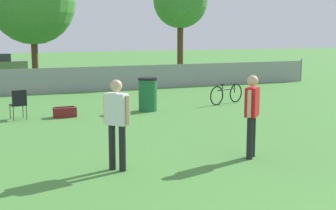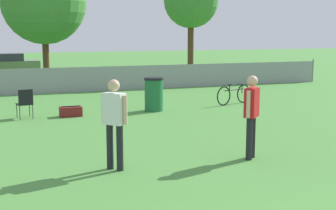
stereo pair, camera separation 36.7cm
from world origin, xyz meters
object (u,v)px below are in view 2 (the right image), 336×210
(trash_bin, at_px, (154,94))
(player_receiver_white, at_px, (114,117))
(parked_car_olive, at_px, (5,64))
(tree_far_right, at_px, (191,1))
(tree_near_pole, at_px, (44,2))
(folding_chair_sideline, at_px, (25,102))
(bicycle_sideline, at_px, (234,94))
(gear_bag_sideline, at_px, (71,111))
(player_thrower_red, at_px, (252,110))

(trash_bin, bearing_deg, player_receiver_white, -115.21)
(trash_bin, relative_size, parked_car_olive, 0.27)
(player_receiver_white, relative_size, parked_car_olive, 0.41)
(parked_car_olive, bearing_deg, tree_far_right, -46.99)
(tree_near_pole, distance_m, parked_car_olive, 7.86)
(tree_near_pole, xyz_separation_m, trash_bin, (2.44, -9.59, -3.51))
(folding_chair_sideline, bearing_deg, trash_bin, 170.17)
(player_receiver_white, xyz_separation_m, folding_chair_sideline, (-1.23, 6.17, -0.50))
(bicycle_sideline, height_order, gear_bag_sideline, bicycle_sideline)
(tree_far_right, height_order, bicycle_sideline, tree_far_right)
(trash_bin, xyz_separation_m, gear_bag_sideline, (-2.78, -0.07, -0.41))
(player_thrower_red, height_order, trash_bin, player_thrower_red)
(tree_far_right, distance_m, parked_car_olive, 12.72)
(trash_bin, distance_m, gear_bag_sideline, 2.81)
(player_thrower_red, bearing_deg, trash_bin, 45.86)
(player_thrower_red, distance_m, trash_bin, 6.41)
(player_thrower_red, bearing_deg, bicycle_sideline, 20.47)
(tree_far_right, bearing_deg, trash_bin, -120.56)
(trash_bin, bearing_deg, tree_far_right, 59.44)
(player_thrower_red, height_order, parked_car_olive, player_thrower_red)
(folding_chair_sideline, height_order, trash_bin, trash_bin)
(player_receiver_white, distance_m, parked_car_olive, 22.64)
(player_thrower_red, relative_size, gear_bag_sideline, 2.57)
(folding_chair_sideline, relative_size, bicycle_sideline, 0.54)
(trash_bin, bearing_deg, player_thrower_red, -90.57)
(tree_near_pole, xyz_separation_m, player_receiver_white, (-0.46, -15.76, -3.06))
(player_receiver_white, xyz_separation_m, trash_bin, (2.91, 6.17, -0.45))
(trash_bin, height_order, parked_car_olive, parked_car_olive)
(player_thrower_red, xyz_separation_m, gear_bag_sideline, (-2.72, 6.32, -0.87))
(player_thrower_red, xyz_separation_m, folding_chair_sideline, (-4.07, 6.39, -0.50))
(tree_far_right, height_order, gear_bag_sideline, tree_far_right)
(gear_bag_sideline, distance_m, parked_car_olive, 16.57)
(tree_far_right, relative_size, player_thrower_red, 3.27)
(player_thrower_red, xyz_separation_m, bicycle_sideline, (3.29, 6.75, -0.66))
(trash_bin, bearing_deg, parked_car_olive, 104.53)
(folding_chair_sideline, bearing_deg, bicycle_sideline, 172.98)
(tree_near_pole, xyz_separation_m, bicycle_sideline, (5.67, -9.23, -3.72))
(tree_far_right, relative_size, bicycle_sideline, 3.38)
(tree_far_right, bearing_deg, player_thrower_red, -108.81)
(tree_far_right, bearing_deg, gear_bag_sideline, -132.36)
(gear_bag_sideline, bearing_deg, parked_car_olive, 95.12)
(tree_near_pole, xyz_separation_m, tree_far_right, (7.44, -1.13, 0.14))
(bicycle_sideline, distance_m, gear_bag_sideline, 6.02)
(player_receiver_white, bearing_deg, trash_bin, 112.91)
(player_receiver_white, xyz_separation_m, parked_car_olive, (-1.35, 22.60, -0.37))
(bicycle_sideline, relative_size, parked_car_olive, 0.40)
(player_thrower_red, distance_m, parked_car_olive, 23.20)
(player_thrower_red, bearing_deg, player_receiver_white, 132.02)
(tree_far_right, relative_size, player_receiver_white, 3.27)
(tree_far_right, relative_size, folding_chair_sideline, 6.27)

